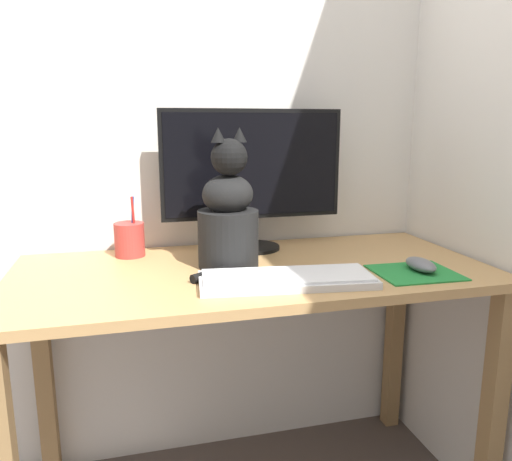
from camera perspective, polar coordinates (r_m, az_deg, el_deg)
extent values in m
cube|color=silver|center=(1.64, -3.30, 16.58)|extent=(7.00, 0.04, 2.50)
cube|color=silver|center=(1.62, 24.34, 15.62)|extent=(0.04, 7.00, 2.50)
cube|color=tan|center=(1.37, -0.30, -4.75)|extent=(1.29, 0.60, 0.02)
cube|color=olive|center=(1.57, 25.47, -18.32)|extent=(0.05, 0.05, 0.71)
cube|color=olive|center=(1.74, -23.06, -15.11)|extent=(0.05, 0.05, 0.71)
cube|color=olive|center=(1.95, 15.52, -11.52)|extent=(0.05, 0.05, 0.71)
cylinder|color=black|center=(1.57, -0.40, -1.92)|extent=(0.17, 0.17, 0.01)
cylinder|color=black|center=(1.56, -0.40, -0.14)|extent=(0.04, 0.04, 0.09)
cube|color=black|center=(1.53, -0.41, 7.57)|extent=(0.56, 0.02, 0.33)
cube|color=black|center=(1.52, -0.32, 7.54)|extent=(0.54, 0.00, 0.31)
cube|color=silver|center=(1.24, 3.54, -5.66)|extent=(0.45, 0.21, 0.02)
cube|color=white|center=(1.23, 3.55, -5.13)|extent=(0.43, 0.19, 0.01)
cube|color=#238438|center=(1.38, 17.70, -4.60)|extent=(0.22, 0.19, 0.00)
ellipsoid|color=slate|center=(1.39, 18.31, -3.71)|extent=(0.06, 0.11, 0.03)
cylinder|color=black|center=(1.37, -3.19, -0.92)|extent=(0.20, 0.20, 0.16)
ellipsoid|color=black|center=(1.34, -3.25, 4.15)|extent=(0.16, 0.15, 0.11)
sphere|color=black|center=(1.32, -3.09, 8.38)|extent=(0.12, 0.12, 0.10)
cone|color=black|center=(1.31, -4.36, 10.84)|extent=(0.05, 0.05, 0.04)
cone|color=black|center=(1.33, -1.90, 10.89)|extent=(0.05, 0.05, 0.04)
cylinder|color=black|center=(1.31, -3.62, -4.56)|extent=(0.19, 0.13, 0.02)
cylinder|color=#B23833|center=(1.52, -14.25, -1.02)|extent=(0.09, 0.09, 0.10)
cylinder|color=#1E47B2|center=(1.51, -13.92, 1.25)|extent=(0.01, 0.03, 0.14)
cylinder|color=red|center=(1.50, -13.81, 1.20)|extent=(0.01, 0.02, 0.14)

